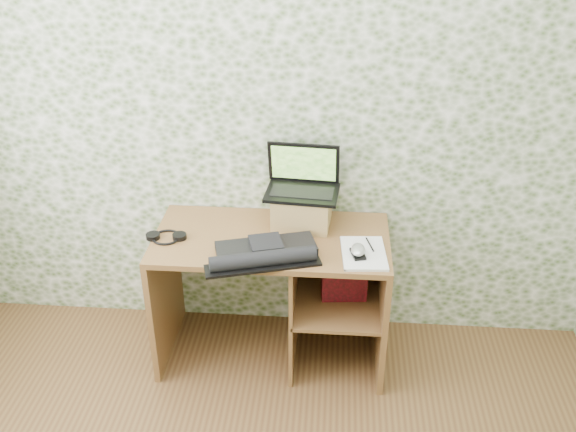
# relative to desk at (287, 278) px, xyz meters

# --- Properties ---
(wall_back) EXTENTS (3.50, 0.00, 3.50)m
(wall_back) POSITION_rel_desk_xyz_m (-0.08, 0.28, 0.82)
(wall_back) COLOR white
(wall_back) RESTS_ON ground
(desk) EXTENTS (1.20, 0.60, 0.75)m
(desk) POSITION_rel_desk_xyz_m (0.00, 0.00, 0.00)
(desk) COLOR brown
(desk) RESTS_ON floor
(riser) EXTENTS (0.31, 0.27, 0.18)m
(riser) POSITION_rel_desk_xyz_m (0.07, 0.12, 0.36)
(riser) COLOR #A27D48
(riser) RESTS_ON desk
(laptop) EXTENTS (0.39, 0.29, 0.25)m
(laptop) POSITION_rel_desk_xyz_m (0.07, 0.16, 0.50)
(laptop) COLOR black
(laptop) RESTS_ON riser
(keyboard) EXTENTS (0.56, 0.42, 0.08)m
(keyboard) POSITION_rel_desk_xyz_m (-0.09, -0.23, 0.30)
(keyboard) COLOR black
(keyboard) RESTS_ON desk
(headphones) EXTENTS (0.21, 0.16, 0.03)m
(headphones) POSITION_rel_desk_xyz_m (-0.61, -0.08, 0.28)
(headphones) COLOR black
(headphones) RESTS_ON desk
(notepad) EXTENTS (0.23, 0.31, 0.01)m
(notepad) POSITION_rel_desk_xyz_m (0.39, -0.16, 0.28)
(notepad) COLOR silver
(notepad) RESTS_ON desk
(mouse) EXTENTS (0.09, 0.12, 0.04)m
(mouse) POSITION_rel_desk_xyz_m (0.36, -0.19, 0.30)
(mouse) COLOR silver
(mouse) RESTS_ON notepad
(pen) EXTENTS (0.04, 0.13, 0.01)m
(pen) POSITION_rel_desk_xyz_m (0.42, -0.09, 0.29)
(pen) COLOR black
(pen) RESTS_ON notepad
(red_box) EXTENTS (0.24, 0.10, 0.28)m
(red_box) POSITION_rel_desk_xyz_m (0.30, -0.03, 0.05)
(red_box) COLOR maroon
(red_box) RESTS_ON desk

